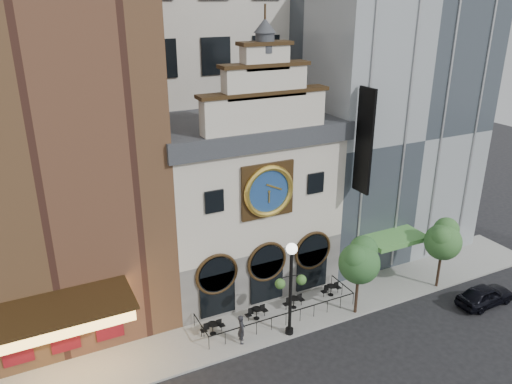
{
  "coord_description": "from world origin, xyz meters",
  "views": [
    {
      "loc": [
        -13.66,
        -21.96,
        19.87
      ],
      "look_at": [
        0.23,
        6.0,
        7.67
      ],
      "focal_mm": 35.0,
      "sensor_mm": 36.0,
      "label": 1
    }
  ],
  "objects": [
    {
      "name": "sidewalk",
      "position": [
        0.0,
        2.5,
        0.07
      ],
      "size": [
        44.0,
        5.0,
        0.15
      ],
      "primitive_type": "cube",
      "color": "gray",
      "rests_on": "ground"
    },
    {
      "name": "tree_right",
      "position": [
        12.27,
        0.43,
        3.97
      ],
      "size": [
        2.7,
        2.6,
        5.21
      ],
      "color": "#382619",
      "rests_on": "sidewalk"
    },
    {
      "name": "retail_building",
      "position": [
        12.99,
        9.99,
        10.14
      ],
      "size": [
        14.0,
        14.4,
        20.0
      ],
      "color": "gray",
      "rests_on": "ground"
    },
    {
      "name": "bistro_3",
      "position": [
        4.6,
        2.84,
        0.61
      ],
      "size": [
        1.58,
        0.68,
        0.9
      ],
      "color": "black",
      "rests_on": "sidewalk"
    },
    {
      "name": "clock_building",
      "position": [
        0.0,
        7.82,
        6.69
      ],
      "size": [
        12.6,
        8.78,
        18.65
      ],
      "color": "#605E5B",
      "rests_on": "ground"
    },
    {
      "name": "theater_building",
      "position": [
        -13.0,
        9.96,
        12.6
      ],
      "size": [
        14.0,
        15.6,
        25.0
      ],
      "color": "brown",
      "rests_on": "ground"
    },
    {
      "name": "bistro_0",
      "position": [
        -4.54,
        2.47,
        0.61
      ],
      "size": [
        1.58,
        0.68,
        0.9
      ],
      "color": "black",
      "rests_on": "sidewalk"
    },
    {
      "name": "ground",
      "position": [
        0.0,
        0.0,
        0.0
      ],
      "size": [
        120.0,
        120.0,
        0.0
      ],
      "primitive_type": "plane",
      "color": "black",
      "rests_on": "ground"
    },
    {
      "name": "cafe_railing",
      "position": [
        0.0,
        2.5,
        0.6
      ],
      "size": [
        10.6,
        2.6,
        0.9
      ],
      "primitive_type": null,
      "color": "black",
      "rests_on": "sidewalk"
    },
    {
      "name": "car_right",
      "position": [
        13.59,
        -2.63,
        0.74
      ],
      "size": [
        4.36,
        1.82,
        1.48
      ],
      "primitive_type": "imported",
      "rotation": [
        0.0,
        0.0,
        1.59
      ],
      "color": "black",
      "rests_on": "ground"
    },
    {
      "name": "lamppost",
      "position": [
        -0.21,
        0.4,
        4.06
      ],
      "size": [
        2.01,
        0.83,
        6.32
      ],
      "rotation": [
        0.0,
        0.0,
        -0.13
      ],
      "color": "black",
      "rests_on": "sidewalk"
    },
    {
      "name": "bistro_2",
      "position": [
        1.45,
        2.68,
        0.61
      ],
      "size": [
        1.58,
        0.68,
        0.9
      ],
      "color": "black",
      "rests_on": "sidewalk"
    },
    {
      "name": "pedestrian",
      "position": [
        -3.27,
        0.94,
        1.11
      ],
      "size": [
        0.66,
        0.81,
        1.92
      ],
      "primitive_type": "imported",
      "rotation": [
        0.0,
        0.0,
        1.24
      ],
      "color": "black",
      "rests_on": "sidewalk"
    },
    {
      "name": "tree_left",
      "position": [
        4.94,
        0.43,
        4.09
      ],
      "size": [
        2.79,
        2.69,
        5.37
      ],
      "color": "#382619",
      "rests_on": "sidewalk"
    },
    {
      "name": "bistro_1",
      "position": [
        -1.37,
        2.69,
        0.61
      ],
      "size": [
        1.58,
        0.68,
        0.9
      ],
      "color": "black",
      "rests_on": "sidewalk"
    }
  ]
}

